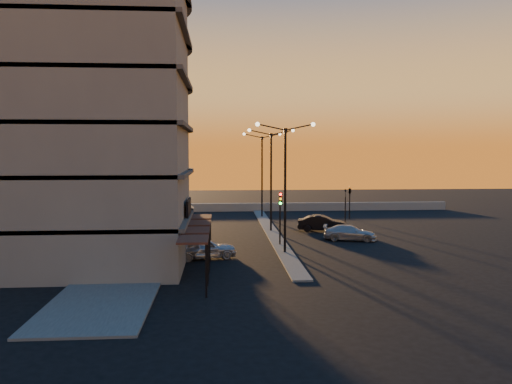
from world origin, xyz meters
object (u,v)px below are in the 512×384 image
at_px(streetlamp_mid, 271,171).
at_px(car_wagon, 350,233).
at_px(traffic_light_main, 280,210).
at_px(car_hatchback, 204,248).
at_px(car_sedan, 322,223).

height_order(streetlamp_mid, car_wagon, streetlamp_mid).
bearing_deg(streetlamp_mid, traffic_light_main, -90.00).
bearing_deg(car_wagon, streetlamp_mid, 65.67).
relative_size(car_hatchback, car_wagon, 1.03).
height_order(car_hatchback, car_sedan, car_hatchback).
xyz_separation_m(car_hatchback, car_wagon, (11.98, 6.33, -0.13)).
height_order(car_hatchback, car_wagon, car_hatchback).
distance_m(streetlamp_mid, traffic_light_main, 7.62).
distance_m(traffic_light_main, car_sedan, 8.72).
bearing_deg(car_sedan, car_hatchback, 147.61).
bearing_deg(streetlamp_mid, car_hatchback, -117.36).
relative_size(traffic_light_main, car_sedan, 0.94).
xyz_separation_m(streetlamp_mid, traffic_light_main, (0.00, -7.13, -2.70)).
bearing_deg(car_wagon, traffic_light_main, 124.06).
relative_size(car_hatchback, car_sedan, 1.00).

